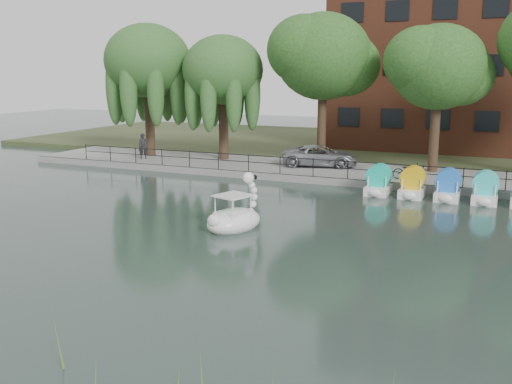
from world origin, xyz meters
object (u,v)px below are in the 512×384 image
Objects in this scene: minivan at (320,154)px; bicycle at (409,170)px; swan_boat at (235,217)px; pedestrian at (143,144)px.

bicycle is at bearing -124.97° from minivan.
swan_boat is at bearing 169.65° from minivan.
pedestrian is at bearing 74.48° from bicycle.
pedestrian reaches higher than swan_boat.
minivan reaches higher than bicycle.
minivan is 6.18m from bicycle.
swan_boat is at bearing 142.49° from bicycle.
pedestrian is 17.42m from swan_boat.
pedestrian is at bearing 154.42° from swan_boat.
pedestrian reaches higher than bicycle.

